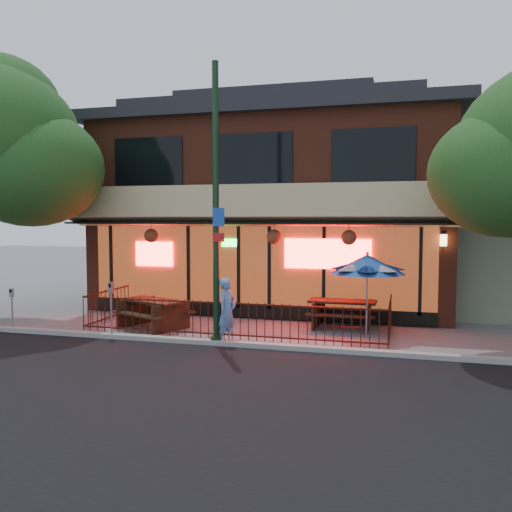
{
  "coord_description": "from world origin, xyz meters",
  "views": [
    {
      "loc": [
        4.51,
        -13.14,
        3.17
      ],
      "look_at": [
        0.38,
        2.0,
        2.07
      ],
      "focal_mm": 38.0,
      "sensor_mm": 36.0,
      "label": 1
    }
  ],
  "objects_px": {
    "picnic_table_left": "(153,309)",
    "parking_meter_near": "(111,300)",
    "picnic_table_right": "(342,310)",
    "street_light": "(216,219)",
    "pedestrian": "(227,311)",
    "patio_umbrella": "(367,264)",
    "parking_meter_far": "(12,302)"
  },
  "relations": [
    {
      "from": "street_light",
      "to": "parking_meter_near",
      "type": "bearing_deg",
      "value": -178.48
    },
    {
      "from": "parking_meter_far",
      "to": "parking_meter_near",
      "type": "bearing_deg",
      "value": -1.45
    },
    {
      "from": "picnic_table_left",
      "to": "pedestrian",
      "type": "xyz_separation_m",
      "value": [
        2.68,
        -1.32,
        0.29
      ]
    },
    {
      "from": "patio_umbrella",
      "to": "pedestrian",
      "type": "height_order",
      "value": "patio_umbrella"
    },
    {
      "from": "picnic_table_left",
      "to": "parking_meter_near",
      "type": "bearing_deg",
      "value": -108.9
    },
    {
      "from": "picnic_table_left",
      "to": "picnic_table_right",
      "type": "relative_size",
      "value": 1.23
    },
    {
      "from": "picnic_table_left",
      "to": "parking_meter_near",
      "type": "xyz_separation_m",
      "value": [
        -0.5,
        -1.45,
        0.46
      ]
    },
    {
      "from": "picnic_table_left",
      "to": "parking_meter_near",
      "type": "distance_m",
      "value": 1.6
    },
    {
      "from": "picnic_table_right",
      "to": "street_light",
      "type": "bearing_deg",
      "value": -135.42
    },
    {
      "from": "street_light",
      "to": "pedestrian",
      "type": "distance_m",
      "value": 2.32
    },
    {
      "from": "picnic_table_right",
      "to": "pedestrian",
      "type": "bearing_deg",
      "value": -133.19
    },
    {
      "from": "picnic_table_left",
      "to": "patio_umbrella",
      "type": "height_order",
      "value": "patio_umbrella"
    },
    {
      "from": "patio_umbrella",
      "to": "street_light",
      "type": "bearing_deg",
      "value": -151.28
    },
    {
      "from": "picnic_table_left",
      "to": "patio_umbrella",
      "type": "distance_m",
      "value": 6.19
    },
    {
      "from": "patio_umbrella",
      "to": "parking_meter_near",
      "type": "bearing_deg",
      "value": -162.57
    },
    {
      "from": "parking_meter_far",
      "to": "picnic_table_left",
      "type": "bearing_deg",
      "value": 20.48
    },
    {
      "from": "pedestrian",
      "to": "parking_meter_far",
      "type": "bearing_deg",
      "value": 107.39
    },
    {
      "from": "pedestrian",
      "to": "parking_meter_far",
      "type": "xyz_separation_m",
      "value": [
        -6.35,
        -0.05,
        -0.02
      ]
    },
    {
      "from": "picnic_table_left",
      "to": "patio_umbrella",
      "type": "relative_size",
      "value": 1.04
    },
    {
      "from": "patio_umbrella",
      "to": "picnic_table_right",
      "type": "bearing_deg",
      "value": 131.37
    },
    {
      "from": "parking_meter_far",
      "to": "picnic_table_right",
      "type": "bearing_deg",
      "value": 17.4
    },
    {
      "from": "patio_umbrella",
      "to": "parking_meter_far",
      "type": "height_order",
      "value": "patio_umbrella"
    },
    {
      "from": "picnic_table_left",
      "to": "picnic_table_right",
      "type": "bearing_deg",
      "value": 15.2
    },
    {
      "from": "street_light",
      "to": "patio_umbrella",
      "type": "bearing_deg",
      "value": 28.72
    },
    {
      "from": "street_light",
      "to": "picnic_table_left",
      "type": "relative_size",
      "value": 2.95
    },
    {
      "from": "picnic_table_right",
      "to": "parking_meter_near",
      "type": "distance_m",
      "value": 6.46
    },
    {
      "from": "parking_meter_near",
      "to": "parking_meter_far",
      "type": "distance_m",
      "value": 3.18
    },
    {
      "from": "picnic_table_right",
      "to": "parking_meter_far",
      "type": "relative_size",
      "value": 1.6
    },
    {
      "from": "picnic_table_left",
      "to": "parking_meter_near",
      "type": "height_order",
      "value": "parking_meter_near"
    },
    {
      "from": "pedestrian",
      "to": "parking_meter_far",
      "type": "distance_m",
      "value": 6.35
    },
    {
      "from": "picnic_table_left",
      "to": "picnic_table_right",
      "type": "xyz_separation_m",
      "value": [
        5.26,
        1.43,
        -0.01
      ]
    },
    {
      "from": "street_light",
      "to": "patio_umbrella",
      "type": "height_order",
      "value": "street_light"
    }
  ]
}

